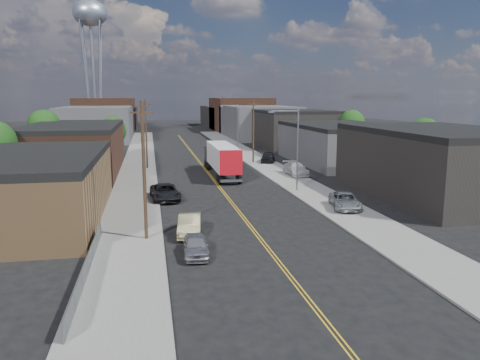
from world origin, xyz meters
name	(u,v)px	position (x,y,z in m)	size (l,w,h in m)	color
ground	(194,155)	(0.00, 60.00, 0.00)	(260.00, 260.00, 0.00)	black
centerline	(204,167)	(0.00, 45.00, 0.01)	(0.32, 120.00, 0.01)	gold
sidewalk_left	(138,169)	(-9.50, 45.00, 0.07)	(5.00, 140.00, 0.15)	slate
sidewalk_right	(266,165)	(9.50, 45.00, 0.07)	(5.00, 140.00, 0.15)	slate
warehouse_tan	(27,187)	(-18.00, 18.00, 2.80)	(12.00, 22.00, 5.60)	brown
warehouse_brown	(74,148)	(-18.00, 44.00, 3.30)	(12.00, 26.00, 6.60)	#45281B
industrial_right_a	(441,162)	(21.99, 20.00, 3.55)	(14.00, 22.00, 7.10)	black
industrial_right_b	(341,143)	(22.00, 46.00, 3.05)	(14.00, 24.00, 6.10)	#38383B
industrial_right_c	(292,128)	(22.00, 72.00, 3.80)	(14.00, 22.00, 7.60)	black
skyline_left_a	(98,123)	(-20.00, 95.00, 4.00)	(16.00, 30.00, 8.00)	#38383B
skyline_right_a	(258,122)	(20.00, 95.00, 4.00)	(16.00, 30.00, 8.00)	#38383B
skyline_left_b	(106,115)	(-20.00, 120.00, 5.00)	(16.00, 26.00, 10.00)	#45281B
skyline_right_b	(240,114)	(20.00, 120.00, 5.00)	(16.00, 26.00, 10.00)	#45281B
skyline_left_c	(112,118)	(-20.00, 140.00, 3.50)	(16.00, 40.00, 7.00)	black
skyline_right_c	(229,117)	(20.00, 140.00, 3.50)	(16.00, 40.00, 7.00)	black
water_tower	(90,18)	(-22.00, 110.00, 30.65)	(9.00, 9.00, 36.90)	gray
streetlight_near	(294,143)	(7.60, 25.00, 5.33)	(3.39, 0.25, 9.00)	gray
streetlight_far	(236,125)	(7.60, 60.00, 5.33)	(3.39, 0.25, 9.00)	gray
utility_pole_left_near	(144,170)	(-8.20, 10.00, 5.14)	(1.60, 0.26, 10.00)	black
utility_pole_left_far	(146,133)	(-8.20, 45.00, 5.14)	(1.60, 0.26, 10.00)	black
utility_pole_right	(253,130)	(8.20, 48.00, 5.14)	(1.60, 0.26, 10.00)	black
chainlink_fence	(88,266)	(-11.50, 3.50, 0.66)	(0.05, 16.00, 1.22)	slate
tree_left_mid	(45,128)	(-23.94, 55.00, 5.48)	(5.10, 5.04, 8.37)	black
tree_left_far	(114,130)	(-13.94, 62.00, 4.57)	(4.35, 4.20, 6.97)	black
tree_right_near	(424,136)	(30.06, 36.00, 4.87)	(4.60, 4.48, 7.44)	black
tree_right_far	(352,124)	(30.06, 60.00, 5.18)	(4.85, 4.76, 7.91)	black
semi_truck	(221,157)	(1.50, 37.73, 2.38)	(2.77, 15.94, 4.18)	silver
car_left_a	(196,245)	(-5.00, 5.94, 0.70)	(1.65, 4.11, 1.40)	gray
car_left_b	(190,225)	(-5.00, 10.77, 0.78)	(1.64, 4.71, 1.55)	#8B825B
car_left_c	(165,192)	(-6.40, 23.41, 0.80)	(2.64, 5.72, 1.59)	black
car_right_lot_a	(345,201)	(9.73, 16.00, 0.87)	(2.38, 5.16, 1.43)	#A4A7A9
car_right_lot_b	(296,169)	(11.00, 34.83, 0.96)	(2.27, 5.59, 1.62)	#B2B2B2
car_right_lot_c	(268,157)	(10.45, 47.54, 0.96)	(1.91, 4.76, 1.62)	black
car_ahead_truck	(223,156)	(4.03, 51.67, 0.82)	(2.71, 5.88, 1.63)	black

